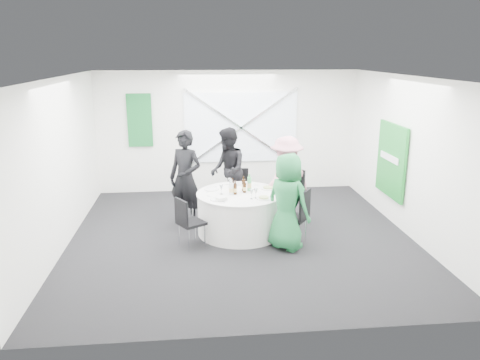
{
  "coord_description": "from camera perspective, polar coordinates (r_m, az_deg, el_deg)",
  "views": [
    {
      "loc": [
        -0.81,
        -7.75,
        3.2
      ],
      "look_at": [
        0.0,
        0.2,
        1.0
      ],
      "focal_mm": 35.0,
      "sensor_mm": 36.0,
      "label": 1
    }
  ],
  "objects": [
    {
      "name": "chair_back_left",
      "position": [
        9.13,
        -6.37,
        -1.85
      ],
      "size": [
        0.56,
        0.56,
        0.87
      ],
      "rotation": [
        0.0,
        0.0,
        0.88
      ],
      "color": "black",
      "rests_on": "floor"
    },
    {
      "name": "beer_bottle_b",
      "position": [
        8.45,
        0.43,
        -0.64
      ],
      "size": [
        0.06,
        0.06,
        0.28
      ],
      "color": "#381C0A",
      "rests_on": "banquet_table"
    },
    {
      "name": "window_panel",
      "position": [
        10.9,
        0.1,
        6.42
      ],
      "size": [
        2.6,
        0.03,
        1.6
      ],
      "primitive_type": "cube",
      "color": "white",
      "rests_on": "wall_back"
    },
    {
      "name": "knife_e",
      "position": [
        8.87,
        -1.44,
        -0.57
      ],
      "size": [
        0.15,
        0.02,
        0.01
      ],
      "primitive_type": "cube",
      "rotation": [
        0.0,
        0.0,
        1.57
      ],
      "color": "silver",
      "rests_on": "banquet_table"
    },
    {
      "name": "knife_b",
      "position": [
        8.81,
        2.14,
        -0.67
      ],
      "size": [
        0.09,
        0.14,
        0.01
      ],
      "primitive_type": "cube",
      "rotation": [
        0.0,
        0.0,
        0.56
      ],
      "color": "silver",
      "rests_on": "banquet_table"
    },
    {
      "name": "wine_glass_a",
      "position": [
        8.68,
        -1.25,
        -0.08
      ],
      "size": [
        0.07,
        0.07,
        0.17
      ],
      "color": "white",
      "rests_on": "banquet_table"
    },
    {
      "name": "chair_front_left",
      "position": [
        7.85,
        -6.45,
        -4.76
      ],
      "size": [
        0.55,
        0.54,
        0.87
      ],
      "rotation": [
        0.0,
        0.0,
        2.12
      ],
      "color": "black",
      "rests_on": "floor"
    },
    {
      "name": "chair_back_right",
      "position": [
        9.16,
        6.28,
        -1.21
      ],
      "size": [
        0.63,
        0.63,
        1.01
      ],
      "rotation": [
        0.0,
        0.0,
        -1.04
      ],
      "color": "black",
      "rests_on": "floor"
    },
    {
      "name": "wall_left",
      "position": [
        8.25,
        -21.06,
        1.75
      ],
      "size": [
        0.0,
        6.0,
        6.0
      ],
      "primitive_type": "plane",
      "rotation": [
        1.57,
        0.0,
        1.57
      ],
      "color": "white",
      "rests_on": "floor"
    },
    {
      "name": "plate_front_right",
      "position": [
        8.03,
        2.93,
        -2.21
      ],
      "size": [
        0.26,
        0.26,
        0.04
      ],
      "color": "silver",
      "rests_on": "banquet_table"
    },
    {
      "name": "ceiling",
      "position": [
        7.8,
        0.15,
        12.45
      ],
      "size": [
        6.0,
        6.0,
        0.0
      ],
      "primitive_type": "plane",
      "rotation": [
        3.14,
        0.0,
        0.0
      ],
      "color": "white",
      "rests_on": "wall_back"
    },
    {
      "name": "person_woman_pink",
      "position": [
        8.95,
        5.64,
        0.02
      ],
      "size": [
        1.19,
        0.96,
        1.68
      ],
      "primitive_type": "imported",
      "rotation": [
        0.0,
        0.0,
        -2.65
      ],
      "color": "#D08695",
      "rests_on": "floor"
    },
    {
      "name": "wall_front",
      "position": [
        5.14,
        3.62,
        -5.13
      ],
      "size": [
        6.0,
        0.0,
        6.0
      ],
      "primitive_type": "plane",
      "rotation": [
        -1.57,
        0.0,
        0.0
      ],
      "color": "white",
      "rests_on": "floor"
    },
    {
      "name": "person_man_back",
      "position": [
        9.5,
        -1.5,
        1.19
      ],
      "size": [
        0.55,
        0.89,
        1.74
      ],
      "primitive_type": "imported",
      "rotation": [
        0.0,
        0.0,
        -1.47
      ],
      "color": "black",
      "rests_on": "floor"
    },
    {
      "name": "knife_d",
      "position": [
        8.45,
        -3.88,
        -1.42
      ],
      "size": [
        0.09,
        0.14,
        0.01
      ],
      "primitive_type": "cube",
      "rotation": [
        0.0,
        0.0,
        2.61
      ],
      "color": "silver",
      "rests_on": "banquet_table"
    },
    {
      "name": "beer_bottle_c",
      "position": [
        8.35,
        0.56,
        -0.95
      ],
      "size": [
        0.06,
        0.06,
        0.25
      ],
      "color": "#381C0A",
      "rests_on": "banquet_table"
    },
    {
      "name": "wall_right",
      "position": [
        8.82,
        19.94,
        2.69
      ],
      "size": [
        0.0,
        6.0,
        6.0
      ],
      "primitive_type": "plane",
      "rotation": [
        1.57,
        0.0,
        -1.57
      ],
      "color": "white",
      "rests_on": "floor"
    },
    {
      "name": "fork_d",
      "position": [
        8.7,
        -3.06,
        -0.91
      ],
      "size": [
        0.08,
        0.14,
        0.01
      ],
      "primitive_type": "cube",
      "rotation": [
        0.0,
        0.0,
        2.71
      ],
      "color": "silver",
      "rests_on": "banquet_table"
    },
    {
      "name": "green_sign",
      "position": [
        9.37,
        17.94,
        2.31
      ],
      "size": [
        0.05,
        1.2,
        1.4
      ],
      "primitive_type": "cube",
      "color": "#178028",
      "rests_on": "wall_right"
    },
    {
      "name": "fork_e",
      "position": [
        8.89,
        0.91,
        -0.52
      ],
      "size": [
        0.15,
        0.02,
        0.01
      ],
      "primitive_type": "cube",
      "rotation": [
        0.0,
        0.0,
        1.52
      ],
      "color": "silver",
      "rests_on": "banquet_table"
    },
    {
      "name": "plate_back_left",
      "position": [
        8.57,
        -3.47,
        -1.13
      ],
      "size": [
        0.27,
        0.27,
        0.01
      ],
      "color": "silver",
      "rests_on": "banquet_table"
    },
    {
      "name": "window_brace_a",
      "position": [
        10.86,
        0.12,
        6.39
      ],
      "size": [
        2.63,
        0.05,
        1.84
      ],
      "primitive_type": "cube",
      "rotation": [
        0.0,
        0.97,
        0.0
      ],
      "color": "silver",
      "rests_on": "window_panel"
    },
    {
      "name": "wine_glass_d",
      "position": [
        8.04,
        1.93,
        -1.36
      ],
      "size": [
        0.07,
        0.07,
        0.17
      ],
      "color": "white",
      "rests_on": "banquet_table"
    },
    {
      "name": "banquet_table",
      "position": [
        8.48,
        -0.0,
        -4.04
      ],
      "size": [
        1.56,
        1.56,
        0.76
      ],
      "color": "silver",
      "rests_on": "floor"
    },
    {
      "name": "knife_a",
      "position": [
        7.89,
        -2.18,
        -2.61
      ],
      "size": [
        0.1,
        0.13,
        0.01
      ],
      "primitive_type": "cube",
      "rotation": [
        0.0,
        0.0,
        -2.52
      ],
      "color": "silver",
      "rests_on": "banquet_table"
    },
    {
      "name": "floor",
      "position": [
        8.42,
        0.14,
        -6.93
      ],
      "size": [
        6.0,
        6.0,
        0.0
      ],
      "primitive_type": "plane",
      "color": "black",
      "rests_on": "ground"
    },
    {
      "name": "person_man_back_left",
      "position": [
        8.84,
        -6.66,
        0.23
      ],
      "size": [
        0.79,
        0.71,
        1.81
      ],
      "primitive_type": "imported",
      "rotation": [
        0.0,
        0.0,
        -0.54
      ],
      "color": "black",
      "rests_on": "floor"
    },
    {
      "name": "beer_bottle_d",
      "position": [
        8.25,
        -0.59,
        -1.12
      ],
      "size": [
        0.06,
        0.06,
        0.25
      ],
      "color": "#381C0A",
      "rests_on": "banquet_table"
    },
    {
      "name": "napkin",
      "position": [
        7.92,
        -2.27,
        -2.27
      ],
      "size": [
        0.2,
        0.18,
        0.05
      ],
      "primitive_type": "cube",
      "rotation": [
        0.0,
        0.0,
        0.51
      ],
      "color": "silver",
      "rests_on": "plate_front_left"
    },
    {
      "name": "window_brace_b",
      "position": [
        10.86,
        0.12,
        6.39
      ],
      "size": [
        2.63,
        0.05,
        1.84
      ],
      "primitive_type": "cube",
      "rotation": [
        0.0,
        -0.97,
        0.0
      ],
      "color": "silver",
      "rests_on": "window_panel"
    },
    {
      "name": "person_woman_green",
      "position": [
        7.73,
        5.8,
        -2.67
      ],
      "size": [
        0.92,
        0.93,
        1.63
      ],
      "primitive_type": "imported",
      "rotation": [
        0.0,
        0.0,
        2.32
      ],
      "color": "#21793F",
      "rests_on": "floor"
    },
    {
      "name": "knife_c",
      "position": [
        8.22,
        3.86,
        -1.89
      ],
      "size": [
        0.11,
        0.13,
        0.01
      ],
      "primitive_type": "cube",
      "rotation": [
        0.0,
        0.0,
        -0.68
      ],
      "color": "silver",
      "rests_on": "banquet_table"
    },
    {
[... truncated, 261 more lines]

